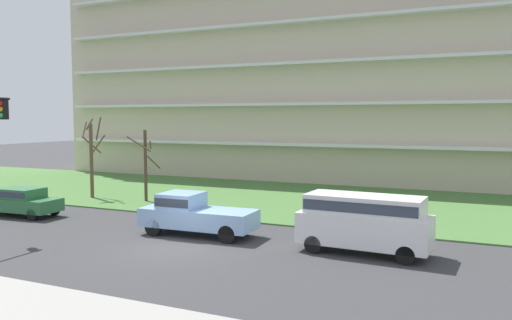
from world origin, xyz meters
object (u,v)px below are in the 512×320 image
Objects in this scene: tree_far_left at (92,155)px; tree_left at (146,164)px; van_white_center_left at (364,219)px; pickup_blue_near_left at (194,213)px; sedan_green_center_right at (22,201)px.

tree_left is at bearing 2.27° from tree_far_left.
van_white_center_left is (19.89, -6.53, -1.53)m from tree_far_left.
tree_left is at bearing -43.26° from pickup_blue_near_left.
sedan_green_center_right is (0.83, -6.53, -2.06)m from tree_far_left.
pickup_blue_near_left is at bearing 176.87° from sedan_green_center_right.
tree_far_left is at bearing -30.79° from pickup_blue_near_left.
van_white_center_left is at bearing -23.22° from tree_left.
tree_far_left is 1.23× the size of sedan_green_center_right.
pickup_blue_near_left is 11.13m from sedan_green_center_right.
sedan_green_center_right is (-19.06, 0.00, -0.52)m from van_white_center_left.
tree_far_left reaches higher than van_white_center_left.
van_white_center_left reaches higher than pickup_blue_near_left.
pickup_blue_near_left is at bearing 2.82° from van_white_center_left.
sedan_green_center_right is (-3.45, -6.70, -1.63)m from tree_left.
pickup_blue_near_left is 1.22× the size of sedan_green_center_right.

